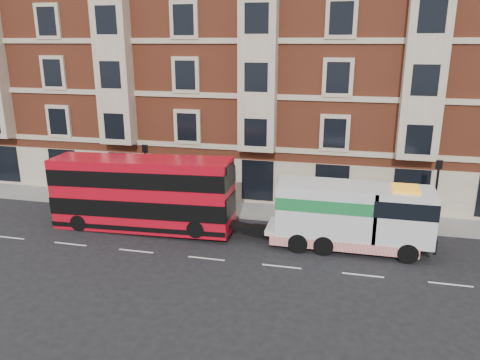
# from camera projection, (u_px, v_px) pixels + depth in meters

# --- Properties ---
(ground) EXTENTS (120.00, 120.00, 0.00)m
(ground) POSITION_uv_depth(u_px,v_px,m) (206.00, 259.00, 24.58)
(ground) COLOR black
(ground) RESTS_ON ground
(sidewalk) EXTENTS (90.00, 3.00, 0.15)m
(sidewalk) POSITION_uv_depth(u_px,v_px,m) (239.00, 209.00, 31.56)
(sidewalk) COLOR slate
(sidewalk) RESTS_ON ground
(victorian_terrace) EXTENTS (45.00, 12.00, 20.40)m
(victorian_terrace) POSITION_uv_depth(u_px,v_px,m) (268.00, 54.00, 35.60)
(victorian_terrace) COLOR brown
(victorian_terrace) RESTS_ON ground
(lamp_post_west) EXTENTS (0.35, 0.15, 4.35)m
(lamp_post_west) POSITION_uv_depth(u_px,v_px,m) (146.00, 172.00, 30.91)
(lamp_post_west) COLOR black
(lamp_post_west) RESTS_ON sidewalk
(lamp_post_east) EXTENTS (0.35, 0.15, 4.35)m
(lamp_post_east) POSITION_uv_depth(u_px,v_px,m) (436.00, 191.00, 26.98)
(lamp_post_east) COLOR black
(lamp_post_east) RESTS_ON sidewalk
(double_decker_bus) EXTENTS (10.91, 2.50, 4.42)m
(double_decker_bus) POSITION_uv_depth(u_px,v_px,m) (142.00, 192.00, 27.78)
(double_decker_bus) COLOR red
(double_decker_bus) RESTS_ON ground
(tow_truck) EXTENTS (8.74, 2.58, 3.64)m
(tow_truck) POSITION_uv_depth(u_px,v_px,m) (349.00, 215.00, 25.26)
(tow_truck) COLOR silver
(tow_truck) RESTS_ON ground
(pedestrian) EXTENTS (0.74, 0.65, 1.70)m
(pedestrian) POSITION_uv_depth(u_px,v_px,m) (129.00, 189.00, 32.94)
(pedestrian) COLOR #1F1D3A
(pedestrian) RESTS_ON sidewalk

